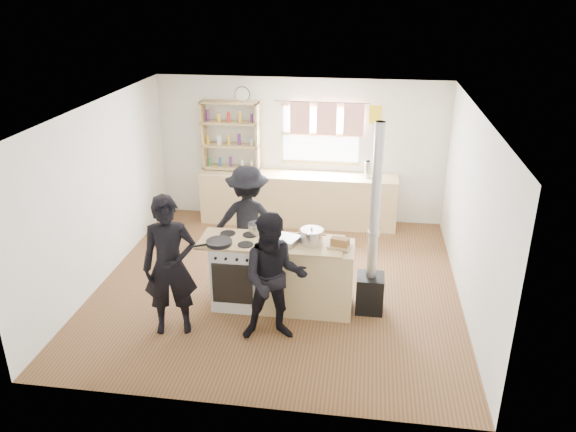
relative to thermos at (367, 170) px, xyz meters
The scene contains 14 objects.
ground 2.72m from the thermos, 117.77° to the right, with size 5.00×5.00×0.01m, color brown.
back_counter 1.31m from the thermos, behind, with size 3.40×0.55×0.90m, color #D5BA80.
shelving_unit 2.42m from the thermos, behind, with size 1.00×0.28×1.20m.
thermos is the anchor object (origin of this frame).
cooking_island 3.01m from the thermos, 110.29° to the right, with size 1.97×0.64×0.93m.
skillet_greens 3.45m from the thermos, 121.39° to the right, with size 0.44×0.44×0.05m.
roast_tray 2.96m from the thermos, 109.62° to the right, with size 0.41×0.39×0.08m.
stockpot_stove 2.93m from the thermos, 118.66° to the right, with size 0.20×0.20×0.17m.
stockpot_counter 2.84m from the thermos, 103.33° to the right, with size 0.29×0.29×0.22m.
bread_board 2.83m from the thermos, 96.04° to the right, with size 0.32×0.26×0.12m.
flue_heater 2.75m from the thermos, 87.76° to the right, with size 0.35×0.35×2.50m.
person_near_left 4.17m from the thermos, 122.80° to the right, with size 0.64×0.42×1.75m, color black.
person_near_right 3.63m from the thermos, 106.26° to the right, with size 0.78×0.61×1.60m, color black.
person_far 2.54m from the thermos, 130.60° to the right, with size 1.06×0.61×1.64m, color black.
Camera 1 is at (1.12, -6.88, 3.98)m, focal length 35.00 mm.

